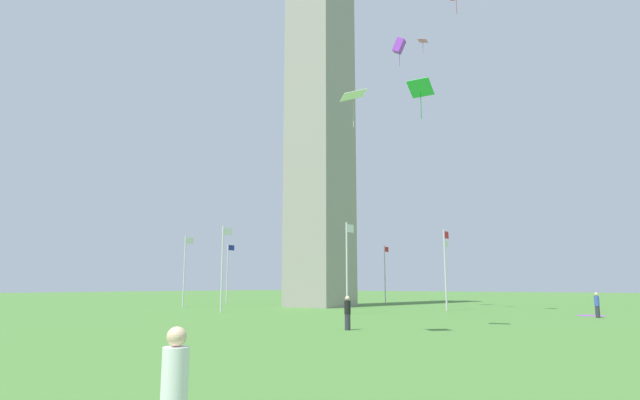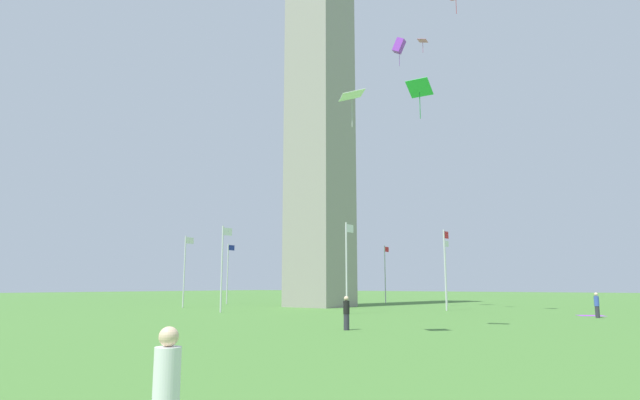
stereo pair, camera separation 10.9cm
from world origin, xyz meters
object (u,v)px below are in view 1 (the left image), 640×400
Objects in this scene: flagpole_se at (185,268)px; kite_purple_box at (399,46)px; flagpole_n at (385,271)px; flagpole_s at (223,264)px; flagpole_ne at (304,272)px; person_black_shirt at (348,313)px; flagpole_e at (228,270)px; kite_white_diamond at (353,96)px; obelisk_monument at (320,72)px; person_blue_shirt at (597,305)px; flagpole_nw at (446,269)px; picnic_blanket_near_first_person at (591,316)px; flagpole_w at (445,265)px; kite_green_diamond at (420,89)px; kite_pink_diamond at (423,41)px; flagpole_sw at (347,263)px.

kite_purple_box is at bearing -61.59° from flagpole_se.
flagpole_s is (-27.84, 0.00, 0.00)m from flagpole_n.
person_black_shirt is at bearing -139.04° from flagpole_ne.
kite_white_diamond is at bearing -126.44° from flagpole_e.
obelisk_monument is 7.17× the size of flagpole_n.
flagpole_n is 31.81m from person_blue_shirt.
kite_white_diamond reaches higher than flagpole_nw.
flagpole_e reaches higher than person_black_shirt.
picnic_blanket_near_first_person is at bearing -11.81° from kite_white_diamond.
flagpole_ne and flagpole_s have the same top height.
flagpole_w is 4.26× the size of person_black_shirt.
obelisk_monument is 25.94× the size of kite_green_diamond.
kite_green_diamond is 1.51× the size of kite_pink_diamond.
kite_purple_box is at bearing 51.86° from kite_pink_diamond.
person_black_shirt is (-18.45, 8.59, -0.02)m from person_blue_shirt.
obelisk_monument is 7.17× the size of flagpole_sw.
kite_green_diamond is at bearing -156.34° from kite_pink_diamond.
flagpole_w is at bearing -6.39° from kite_pink_diamond.
person_blue_shirt reaches higher than person_black_shirt.
kite_purple_box is (0.66, 4.36, 22.53)m from flagpole_w.
obelisk_monument is at bearing 79.70° from kite_pink_diamond.
flagpole_s is at bearing 42.67° from person_blue_shirt.
flagpole_s is 19.81m from person_black_shirt.
flagpole_sw is 4.01× the size of picnic_blanket_near_first_person.
flagpole_sw is (4.08, -9.84, 0.00)m from flagpole_s.
kite_green_diamond reaches higher than flagpole_w.
person_black_shirt is 35.23m from kite_purple_box.
kite_pink_diamond is (-12.39, -23.48, 20.56)m from flagpole_ne.
flagpole_s is 25.72m from flagpole_nw.
flagpole_nw is 21.53m from person_blue_shirt.
flagpole_se is at bearing 135.00° from flagpole_nw.
person_black_shirt is 0.94× the size of picnic_blanket_near_first_person.
person_black_shirt is (-31.85, -27.65, -3.14)m from flagpole_ne.
flagpole_se is at bearing 62.87° from kite_white_diamond.
person_blue_shirt is 1.02× the size of person_black_shirt.
flagpole_sw reaches higher than person_blue_shirt.
obelisk_monument is at bearing 180.00° from flagpole_n.
flagpole_n is 2.39× the size of kite_purple_box.
kite_pink_diamond is (19.46, 4.17, 23.71)m from person_black_shirt.
flagpole_s is (-13.85, 0.00, -21.86)m from obelisk_monument.
flagpole_s is at bearing 112.50° from flagpole_sw.
kite_white_diamond is (-21.79, 5.99, 9.90)m from person_blue_shirt.
obelisk_monument is at bearing -90.27° from flagpole_e.
flagpole_se is at bearing 180.00° from flagpole_ne.
flagpole_w is at bearing 20.25° from kite_green_diamond.
flagpole_w is 22.96m from kite_purple_box.
flagpole_se is (-9.78, 9.84, -21.86)m from obelisk_monument.
flagpole_ne is 37.17m from picnic_blanket_near_first_person.
flagpole_se is 36.91m from person_blue_shirt.
flagpole_nw reaches higher than picnic_blanket_near_first_person.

